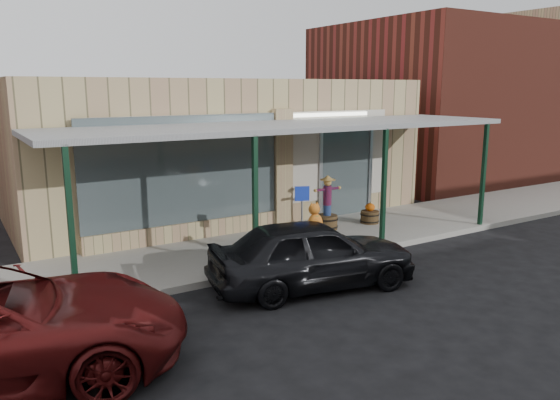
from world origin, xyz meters
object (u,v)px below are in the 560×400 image
barrel_scarecrow (327,211)px  handicap_sign (302,211)px  parked_sedan (312,254)px  barrel_pumpkin (370,215)px

barrel_scarecrow → handicap_sign: bearing=-121.5°
handicap_sign → parked_sedan: 1.75m
barrel_pumpkin → parked_sedan: 5.14m
barrel_pumpkin → handicap_sign: 3.80m
parked_sedan → barrel_pumpkin: bearing=-43.4°
barrel_pumpkin → parked_sedan: (-4.14, -3.03, 0.34)m
handicap_sign → barrel_scarecrow: bearing=62.6°
barrel_scarecrow → barrel_pumpkin: 1.47m
barrel_pumpkin → barrel_scarecrow: bearing=175.5°
handicap_sign → parked_sedan: size_ratio=0.37×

